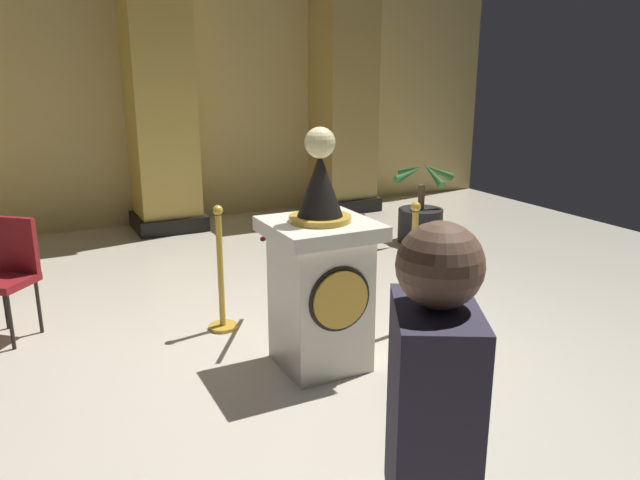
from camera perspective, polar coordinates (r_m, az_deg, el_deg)
name	(u,v)px	position (r m, az deg, el deg)	size (l,w,h in m)	color
ground_plane	(299,351)	(4.77, -2.00, -10.23)	(11.00, 11.00, 0.00)	beige
back_wall	(150,73)	(8.77, -15.48, 14.71)	(11.00, 0.16, 4.04)	tan
pedestal_clock	(320,277)	(4.31, 0.03, -3.50)	(0.72, 0.72, 1.71)	silver
stanchion_near	(412,286)	(5.05, 8.58, -4.23)	(0.24, 0.24, 1.08)	gold
stanchion_far	(221,287)	(5.08, -9.15, -4.30)	(0.24, 0.24, 1.05)	gold
velvet_rope	(317,237)	(4.88, -0.32, 0.26)	(1.08, 1.07, 0.22)	#591419
column_right	(344,79)	(9.26, 2.21, 14.68)	(0.92, 0.92, 3.88)	black
column_centre_rear	(159,81)	(8.31, -14.76, 14.08)	(0.93, 0.93, 3.88)	black
potted_palm_right	(420,219)	(7.69, 9.31, 1.95)	(0.83, 0.82, 1.02)	black
cafe_chair_red	(9,267)	(5.42, -26.94, -2.29)	(0.56, 0.56, 0.96)	black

